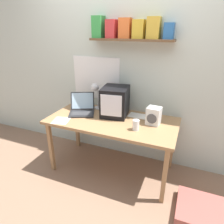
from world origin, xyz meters
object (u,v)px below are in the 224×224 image
crt_monitor (115,101)px  floor_cushion (201,211)px  corner_desk (112,124)px  loose_paper_near_laptop (138,116)px  desk_lamp (95,90)px  juice_glass (136,125)px  space_heater (154,116)px  laptop (82,108)px  loose_paper_near_monitor (61,121)px

crt_monitor → floor_cushion: (1.12, -0.49, -0.85)m
corner_desk → loose_paper_near_laptop: 0.35m
desk_lamp → juice_glass: (0.66, -0.36, -0.22)m
space_heater → loose_paper_near_laptop: size_ratio=0.80×
laptop → juice_glass: 0.82m
space_heater → loose_paper_near_monitor: space_heater is taller
juice_glass → floor_cushion: (0.77, -0.20, -0.72)m
desk_lamp → loose_paper_near_laptop: desk_lamp is taller
juice_glass → floor_cushion: juice_glass is taller
crt_monitor → loose_paper_near_monitor: crt_monitor is taller
loose_paper_near_laptop → floor_cushion: size_ratio=0.54×
crt_monitor → space_heater: bearing=-16.2°
laptop → loose_paper_near_laptop: (0.72, 0.16, -0.06)m
juice_glass → loose_paper_near_monitor: bearing=-172.3°
laptop → space_heater: (0.94, 0.01, 0.04)m
space_heater → floor_cushion: space_heater is taller
crt_monitor → desk_lamp: desk_lamp is taller
desk_lamp → corner_desk: bearing=-27.6°
laptop → space_heater: 0.94m
space_heater → loose_paper_near_laptop: bearing=152.2°
crt_monitor → loose_paper_near_laptop: bearing=7.0°
juice_glass → space_heater: size_ratio=0.57×
juice_glass → loose_paper_near_monitor: (-0.89, -0.12, -0.05)m
space_heater → floor_cushion: size_ratio=0.43×
desk_lamp → loose_paper_near_laptop: 0.65m
corner_desk → desk_lamp: (-0.33, 0.22, 0.33)m
space_heater → floor_cushion: 1.08m
space_heater → loose_paper_near_monitor: 1.10m
corner_desk → loose_paper_near_monitor: 0.62m
loose_paper_near_laptop → floor_cushion: 1.22m
crt_monitor → floor_cushion: crt_monitor is taller
space_heater → loose_paper_near_monitor: bearing=-155.2°
corner_desk → loose_paper_near_monitor: size_ratio=6.53×
desk_lamp → loose_paper_near_monitor: desk_lamp is taller
laptop → loose_paper_near_laptop: 0.74m
space_heater → loose_paper_near_laptop: (-0.22, 0.15, -0.10)m
laptop → loose_paper_near_laptop: size_ratio=1.71×
space_heater → floor_cushion: (0.62, -0.42, -0.77)m
corner_desk → juice_glass: (0.34, -0.14, 0.11)m
loose_paper_near_monitor → loose_paper_near_laptop: 0.95m
corner_desk → floor_cushion: corner_desk is taller
loose_paper_near_monitor → desk_lamp: bearing=64.6°
desk_lamp → floor_cushion: bearing=-15.0°
loose_paper_near_monitor → floor_cushion: 1.79m
loose_paper_near_laptop → space_heater: bearing=-34.4°
corner_desk → crt_monitor: 0.29m
laptop → loose_paper_near_monitor: 0.35m
crt_monitor → desk_lamp: 0.32m
corner_desk → loose_paper_near_laptop: bearing=40.7°
corner_desk → loose_paper_near_laptop: size_ratio=6.16×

